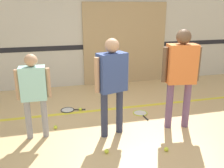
{
  "coord_description": "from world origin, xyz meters",
  "views": [
    {
      "loc": [
        -1.06,
        -3.58,
        2.07
      ],
      "look_at": [
        -0.12,
        0.05,
        0.88
      ],
      "focal_mm": 40.0,
      "sensor_mm": 36.0,
      "label": 1
    }
  ],
  "objects_px": {
    "person_student_left": "(34,88)",
    "racket_spare_on_floor": "(69,110)",
    "person_student_right": "(181,69)",
    "tennis_ball_by_spare_racket": "(80,109)",
    "racket_second_spare": "(141,113)",
    "tennis_ball_near_instructor": "(107,151)",
    "tennis_ball_stray_right": "(55,127)",
    "tennis_ball_stray_left": "(166,149)",
    "person_instructor": "(112,77)"
  },
  "relations": [
    {
      "from": "person_student_left",
      "to": "racket_spare_on_floor",
      "type": "height_order",
      "value": "person_student_left"
    },
    {
      "from": "racket_second_spare",
      "to": "tennis_ball_stray_left",
      "type": "xyz_separation_m",
      "value": [
        -0.11,
        -1.35,
        0.02
      ]
    },
    {
      "from": "racket_second_spare",
      "to": "tennis_ball_near_instructor",
      "type": "relative_size",
      "value": 7.57
    },
    {
      "from": "person_student_right",
      "to": "tennis_ball_stray_left",
      "type": "distance_m",
      "value": 1.34
    },
    {
      "from": "person_student_right",
      "to": "tennis_ball_by_spare_racket",
      "type": "bearing_deg",
      "value": -27.26
    },
    {
      "from": "person_instructor",
      "to": "tennis_ball_near_instructor",
      "type": "distance_m",
      "value": 1.12
    },
    {
      "from": "racket_second_spare",
      "to": "racket_spare_on_floor",
      "type": "bearing_deg",
      "value": -115.19
    },
    {
      "from": "person_student_left",
      "to": "racket_second_spare",
      "type": "bearing_deg",
      "value": 13.66
    },
    {
      "from": "person_instructor",
      "to": "person_student_right",
      "type": "relative_size",
      "value": 0.94
    },
    {
      "from": "racket_spare_on_floor",
      "to": "tennis_ball_by_spare_racket",
      "type": "relative_size",
      "value": 7.95
    },
    {
      "from": "racket_second_spare",
      "to": "person_student_left",
      "type": "bearing_deg",
      "value": -81.59
    },
    {
      "from": "person_student_right",
      "to": "tennis_ball_near_instructor",
      "type": "bearing_deg",
      "value": 28.54
    },
    {
      "from": "tennis_ball_near_instructor",
      "to": "tennis_ball_stray_right",
      "type": "height_order",
      "value": "same"
    },
    {
      "from": "racket_second_spare",
      "to": "tennis_ball_stray_right",
      "type": "xyz_separation_m",
      "value": [
        -1.67,
        -0.22,
        0.02
      ]
    },
    {
      "from": "person_student_left",
      "to": "tennis_ball_stray_right",
      "type": "relative_size",
      "value": 20.87
    },
    {
      "from": "racket_second_spare",
      "to": "tennis_ball_by_spare_racket",
      "type": "height_order",
      "value": "tennis_ball_by_spare_racket"
    },
    {
      "from": "racket_spare_on_floor",
      "to": "tennis_ball_stray_right",
      "type": "relative_size",
      "value": 7.95
    },
    {
      "from": "racket_spare_on_floor",
      "to": "tennis_ball_stray_left",
      "type": "height_order",
      "value": "tennis_ball_stray_left"
    },
    {
      "from": "person_student_right",
      "to": "tennis_ball_near_instructor",
      "type": "height_order",
      "value": "person_student_right"
    },
    {
      "from": "tennis_ball_stray_left",
      "to": "tennis_ball_stray_right",
      "type": "height_order",
      "value": "same"
    },
    {
      "from": "person_instructor",
      "to": "tennis_ball_by_spare_racket",
      "type": "relative_size",
      "value": 24.16
    },
    {
      "from": "racket_spare_on_floor",
      "to": "racket_second_spare",
      "type": "xyz_separation_m",
      "value": [
        1.37,
        -0.52,
        0.0
      ]
    },
    {
      "from": "tennis_ball_near_instructor",
      "to": "tennis_ball_stray_right",
      "type": "xyz_separation_m",
      "value": [
        -0.69,
        0.96,
        0.0
      ]
    },
    {
      "from": "person_student_left",
      "to": "tennis_ball_by_spare_racket",
      "type": "relative_size",
      "value": 20.87
    },
    {
      "from": "person_student_right",
      "to": "person_student_left",
      "type": "bearing_deg",
      "value": 2.88
    },
    {
      "from": "tennis_ball_stray_left",
      "to": "tennis_ball_by_spare_racket",
      "type": "bearing_deg",
      "value": 119.8
    },
    {
      "from": "person_instructor",
      "to": "tennis_ball_stray_left",
      "type": "bearing_deg",
      "value": -64.47
    },
    {
      "from": "person_student_right",
      "to": "tennis_ball_near_instructor",
      "type": "distance_m",
      "value": 1.8
    },
    {
      "from": "racket_second_spare",
      "to": "tennis_ball_near_instructor",
      "type": "xyz_separation_m",
      "value": [
        -0.98,
        -1.18,
        0.02
      ]
    },
    {
      "from": "person_instructor",
      "to": "tennis_ball_near_instructor",
      "type": "height_order",
      "value": "person_instructor"
    },
    {
      "from": "tennis_ball_near_instructor",
      "to": "tennis_ball_stray_right",
      "type": "distance_m",
      "value": 1.18
    },
    {
      "from": "tennis_ball_near_instructor",
      "to": "tennis_ball_stray_left",
      "type": "bearing_deg",
      "value": -11.04
    },
    {
      "from": "person_instructor",
      "to": "tennis_ball_near_instructor",
      "type": "relative_size",
      "value": 24.16
    },
    {
      "from": "person_student_left",
      "to": "racket_second_spare",
      "type": "distance_m",
      "value": 2.17
    },
    {
      "from": "racket_spare_on_floor",
      "to": "racket_second_spare",
      "type": "relative_size",
      "value": 1.05
    },
    {
      "from": "person_student_right",
      "to": "tennis_ball_stray_right",
      "type": "bearing_deg",
      "value": -3.64
    },
    {
      "from": "person_instructor",
      "to": "tennis_ball_by_spare_racket",
      "type": "xyz_separation_m",
      "value": [
        -0.39,
        1.09,
        -0.95
      ]
    },
    {
      "from": "tennis_ball_stray_left",
      "to": "tennis_ball_stray_right",
      "type": "relative_size",
      "value": 1.0
    },
    {
      "from": "tennis_ball_near_instructor",
      "to": "tennis_ball_by_spare_racket",
      "type": "height_order",
      "value": "same"
    },
    {
      "from": "person_instructor",
      "to": "tennis_ball_stray_right",
      "type": "xyz_separation_m",
      "value": [
        -0.91,
        0.41,
        -0.95
      ]
    },
    {
      "from": "racket_second_spare",
      "to": "tennis_ball_stray_right",
      "type": "height_order",
      "value": "tennis_ball_stray_right"
    },
    {
      "from": "tennis_ball_by_spare_racket",
      "to": "person_instructor",
      "type": "bearing_deg",
      "value": -70.39
    },
    {
      "from": "racket_second_spare",
      "to": "tennis_ball_near_instructor",
      "type": "height_order",
      "value": "tennis_ball_near_instructor"
    },
    {
      "from": "person_student_left",
      "to": "tennis_ball_stray_left",
      "type": "height_order",
      "value": "person_student_left"
    },
    {
      "from": "tennis_ball_by_spare_racket",
      "to": "racket_second_spare",
      "type": "bearing_deg",
      "value": -21.57
    },
    {
      "from": "person_instructor",
      "to": "person_student_left",
      "type": "height_order",
      "value": "person_instructor"
    },
    {
      "from": "person_instructor",
      "to": "racket_second_spare",
      "type": "bearing_deg",
      "value": 23.67
    },
    {
      "from": "tennis_ball_near_instructor",
      "to": "tennis_ball_by_spare_racket",
      "type": "relative_size",
      "value": 1.0
    },
    {
      "from": "racket_second_spare",
      "to": "tennis_ball_stray_right",
      "type": "bearing_deg",
      "value": -86.63
    },
    {
      "from": "person_instructor",
      "to": "tennis_ball_by_spare_racket",
      "type": "distance_m",
      "value": 1.5
    }
  ]
}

